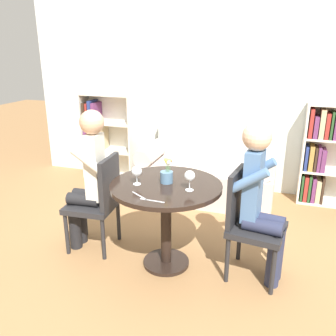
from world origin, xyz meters
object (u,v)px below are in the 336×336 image
(chair_left, at_px, (99,199))
(couch, at_px, (207,173))
(bookshelf_right, at_px, (327,155))
(wine_glass_right, at_px, (190,176))
(bookshelf_left, at_px, (104,139))
(flower_vase, at_px, (167,175))
(person_right, at_px, (261,198))
(chair_right, at_px, (249,220))
(person_left, at_px, (88,177))
(wine_glass_left, at_px, (137,172))

(chair_left, bearing_deg, couch, 152.01)
(bookshelf_right, distance_m, wine_glass_right, 2.25)
(bookshelf_left, xyz_separation_m, bookshelf_right, (2.94, -0.00, 0.04))
(couch, distance_m, flower_vase, 1.63)
(person_right, xyz_separation_m, flower_vase, (-0.76, -0.03, 0.12))
(chair_right, height_order, person_right, person_right)
(chair_left, distance_m, wine_glass_right, 0.97)
(chair_left, distance_m, flower_vase, 0.74)
(chair_left, bearing_deg, person_left, -87.04)
(couch, distance_m, person_left, 1.75)
(bookshelf_left, xyz_separation_m, chair_left, (0.90, -1.78, -0.06))
(bookshelf_left, height_order, wine_glass_left, bookshelf_left)
(chair_right, bearing_deg, bookshelf_right, -14.12)
(bookshelf_left, xyz_separation_m, wine_glass_left, (1.34, -1.93, 0.30))
(couch, height_order, bookshelf_right, bookshelf_right)
(chair_left, height_order, flower_vase, flower_vase)
(person_right, height_order, wine_glass_left, person_right)
(person_right, bearing_deg, person_left, 98.12)
(couch, xyz_separation_m, chair_left, (-0.67, -1.52, 0.18))
(couch, bearing_deg, person_left, -116.24)
(chair_right, relative_size, wine_glass_left, 5.84)
(chair_right, relative_size, wine_glass_right, 5.60)
(chair_left, xyz_separation_m, chair_right, (1.34, 0.02, 0.00))
(person_right, bearing_deg, chair_left, 97.71)
(bookshelf_right, bearing_deg, wine_glass_right, -121.22)
(chair_right, bearing_deg, flower_vase, 102.17)
(flower_vase, bearing_deg, chair_right, 4.43)
(chair_left, xyz_separation_m, flower_vase, (0.66, -0.03, 0.33))
(person_right, relative_size, wine_glass_left, 8.38)
(chair_right, bearing_deg, person_left, 98.92)
(chair_left, height_order, wine_glass_left, wine_glass_left)
(couch, bearing_deg, bookshelf_left, 170.40)
(person_left, relative_size, wine_glass_left, 8.48)
(wine_glass_left, xyz_separation_m, flower_vase, (0.22, 0.11, -0.04))
(bookshelf_left, bearing_deg, person_right, -37.57)
(person_right, xyz_separation_m, wine_glass_right, (-0.54, -0.13, 0.16))
(couch, xyz_separation_m, flower_vase, (-0.00, -1.55, 0.51))
(chair_right, height_order, flower_vase, flower_vase)
(chair_left, relative_size, chair_right, 1.00)
(bookshelf_left, height_order, bookshelf_right, same)
(chair_left, relative_size, person_right, 0.70)
(person_right, bearing_deg, couch, 34.10)
(couch, distance_m, chair_left, 1.67)
(person_left, bearing_deg, bookshelf_right, 125.86)
(chair_left, height_order, person_right, person_right)
(bookshelf_left, xyz_separation_m, wine_glass_right, (1.78, -1.91, 0.31))
(couch, height_order, flower_vase, flower_vase)
(couch, height_order, wine_glass_left, couch)
(person_left, bearing_deg, bookshelf_left, -159.84)
(bookshelf_left, distance_m, wine_glass_left, 2.37)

